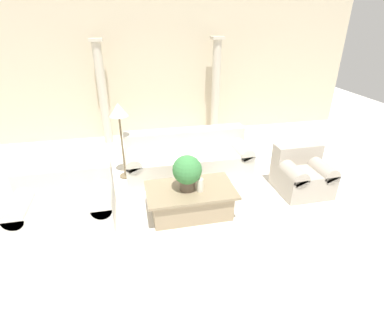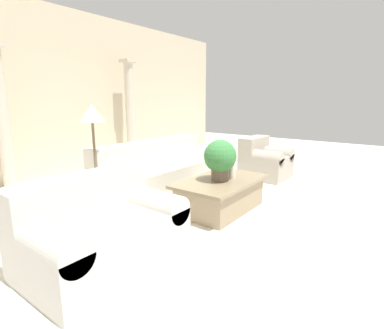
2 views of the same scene
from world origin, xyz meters
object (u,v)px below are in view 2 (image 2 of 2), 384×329
sofa_long (161,170)px  coffee_table (221,195)px  loveseat (100,229)px  potted_plant (220,158)px  floor_lamp (92,121)px  armchair (264,160)px

sofa_long → coffee_table: 1.33m
coffee_table → sofa_long: bearing=80.2°
sofa_long → coffee_table: bearing=-99.8°
loveseat → potted_plant: size_ratio=2.49×
sofa_long → potted_plant: potted_plant is taller
sofa_long → coffee_table: sofa_long is taller
loveseat → floor_lamp: (0.85, 1.23, 0.87)m
sofa_long → potted_plant: (-0.27, -1.31, 0.41)m
potted_plant → armchair: (2.06, 0.27, -0.40)m
potted_plant → sofa_long: bearing=78.2°
sofa_long → loveseat: bearing=-150.8°
potted_plant → armchair: potted_plant is taller
sofa_long → potted_plant: 1.40m
loveseat → coffee_table: bearing=-5.2°
potted_plant → floor_lamp: size_ratio=0.38×
loveseat → potted_plant: (1.77, -0.17, 0.40)m
loveseat → coffee_table: loveseat is taller
loveseat → armchair: (3.83, 0.09, -0.00)m
sofa_long → armchair: size_ratio=2.83×
potted_plant → armchair: size_ratio=0.66×
coffee_table → potted_plant: 0.52m
sofa_long → floor_lamp: size_ratio=1.64×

